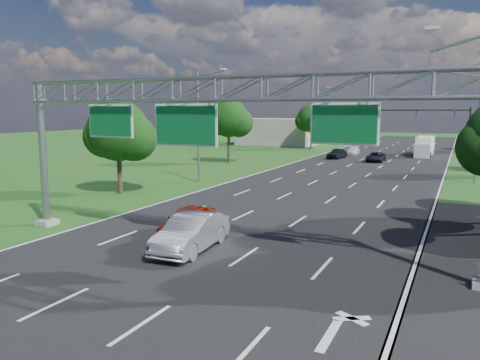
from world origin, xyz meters
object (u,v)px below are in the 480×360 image
Objects in this scene: sign_gantry at (220,102)px; red_coupe at (188,221)px; traffic_signal at (442,120)px; silver_sedan at (191,232)px; box_truck at (424,147)px.

sign_gantry is 6.95m from red_coupe.
traffic_signal is (7.15, 53.00, -1.72)m from sign_gantry.
traffic_signal is 52.49m from red_coupe.
silver_sedan is 54.54m from box_truck.
traffic_signal is 54.46m from silver_sedan.
traffic_signal is at bearing 82.32° from sign_gantry.
box_truck is (-2.15, 0.54, -3.82)m from traffic_signal.
traffic_signal is at bearing -12.47° from box_truck.
silver_sedan is (-8.38, -53.64, -4.31)m from traffic_signal.
silver_sedan is (-1.23, -0.64, -6.04)m from sign_gantry.
traffic_signal is at bearing 74.13° from red_coupe.
box_truck is (6.23, 54.18, 0.49)m from silver_sedan.
sign_gantry reaches higher than box_truck.
traffic_signal reaches higher than box_truck.
box_truck is at bearing 165.98° from traffic_signal.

